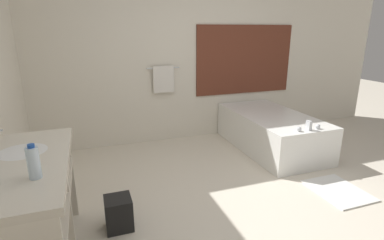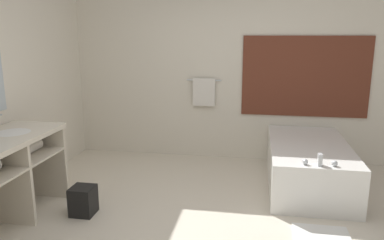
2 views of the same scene
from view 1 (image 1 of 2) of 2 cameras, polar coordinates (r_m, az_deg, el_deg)
ground_plane at (r=3.12m, az=11.08°, el=-16.37°), size 16.00×16.00×0.00m
wall_back_with_blinds at (r=4.69m, az=-1.70°, el=12.51°), size 7.40×0.13×2.70m
vanity_counter at (r=2.39m, az=-29.30°, el=-12.24°), size 0.63×1.32×0.86m
bathtub at (r=4.55m, az=14.77°, el=-1.77°), size 0.91×1.73×0.64m
water_bottle_2 at (r=1.96m, az=-27.94°, el=-7.15°), size 0.07×0.07×0.21m
waste_bin at (r=2.83m, az=-13.79°, el=-16.84°), size 0.23×0.23×0.29m
bath_mat at (r=3.72m, az=26.08°, el=-11.98°), size 0.50×0.63×0.02m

